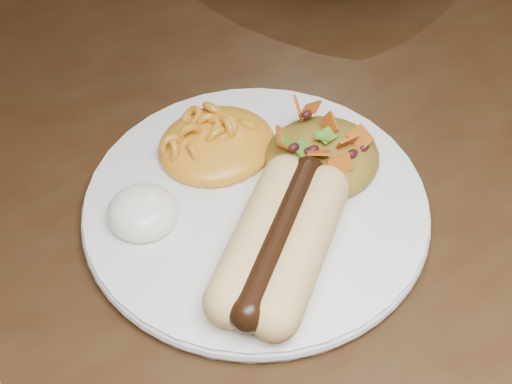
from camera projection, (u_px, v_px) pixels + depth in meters
table at (140, 277)px, 0.64m from camera, size 1.60×0.90×0.75m
plate at (256, 207)px, 0.56m from camera, size 0.29×0.29×0.01m
hotdog at (280, 241)px, 0.51m from camera, size 0.11×0.13×0.03m
mac_and_cheese at (216, 133)px, 0.58m from camera, size 0.10×0.10×0.03m
sour_cream at (142, 206)px, 0.53m from camera, size 0.05×0.05×0.03m
taco_salad at (322, 150)px, 0.57m from camera, size 0.09×0.08×0.04m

